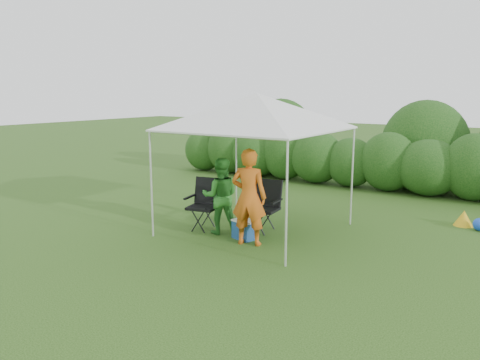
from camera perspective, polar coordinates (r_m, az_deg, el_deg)
The scene contains 10 objects.
ground at distance 9.47m, azimuth 0.34°, elevation -6.84°, with size 70.00×70.00×0.00m, color #355C1D.
hedge at distance 14.57m, azimuth 13.37°, elevation 2.38°, with size 12.74×1.53×1.80m.
canopy at distance 9.46m, azimuth 2.03°, elevation 8.32°, with size 3.10×3.10×2.83m.
chair_right at distance 9.72m, azimuth 3.10°, elevation -2.71°, with size 0.71×0.65×1.06m.
chair_left at distance 9.89m, azimuth -4.29°, elevation -2.47°, with size 0.75×0.71×1.07m.
man at distance 8.74m, azimuth 1.09°, elevation -2.09°, with size 0.67×0.44×1.84m, color #C95B16.
woman at distance 9.48m, azimuth -2.38°, elevation -1.96°, with size 0.75×0.59×1.55m, color #2E7E29.
cooler at distance 9.24m, azimuth 0.56°, elevation -6.03°, with size 0.53×0.44×0.38m.
bottle at distance 9.09m, azimuth 0.75°, elevation -4.21°, with size 0.07×0.07×0.27m, color #592D0C.
lawn_toy at distance 11.16m, azimuth 26.02°, elevation -4.38°, with size 0.67×0.56×0.34m.
Camera 1 is at (4.94, -7.56, 2.85)m, focal length 35.00 mm.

